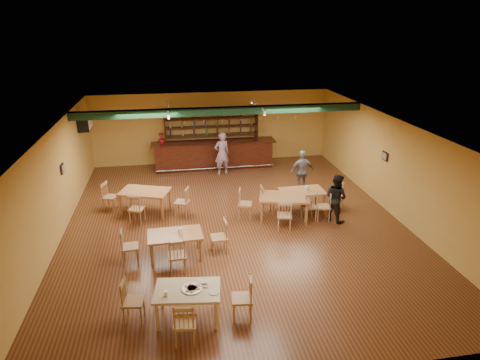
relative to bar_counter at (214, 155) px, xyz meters
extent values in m
plane|color=#502817|center=(0.05, -5.15, -0.56)|extent=(12.00, 12.00, 0.00)
cube|color=#10311B|center=(0.05, -2.35, 2.31)|extent=(10.00, 0.30, 0.25)
cube|color=white|center=(-1.75, -1.75, 2.38)|extent=(0.05, 2.50, 0.05)
cube|color=white|center=(1.45, -1.75, 2.38)|extent=(0.05, 2.50, 0.05)
cube|color=white|center=(-4.75, -0.95, 1.79)|extent=(0.34, 0.70, 0.48)
cube|color=black|center=(-4.92, -4.15, 1.14)|extent=(0.04, 0.34, 0.28)
cube|color=black|center=(5.02, -4.65, 1.14)|extent=(0.04, 0.34, 0.28)
cube|color=#34110A|center=(0.00, 0.00, 0.00)|extent=(5.09, 0.85, 1.13)
cube|color=#34110A|center=(0.00, 0.63, 0.57)|extent=(3.93, 0.40, 2.28)
imported|color=maroon|center=(-2.09, 0.00, 0.80)|extent=(0.33, 0.33, 0.47)
cube|color=#A9703C|center=(-2.63, -3.95, -0.19)|extent=(1.72, 1.36, 0.75)
cube|color=#A9703C|center=(2.31, -4.68, -0.21)|extent=(1.42, 0.87, 0.70)
cube|color=#A9703C|center=(-1.77, -6.83, -0.22)|extent=(1.41, 0.88, 0.69)
cube|color=#A9703C|center=(1.59, -5.13, -0.19)|extent=(1.69, 1.25, 0.76)
cube|color=#CFBA8A|center=(-1.58, -9.25, -0.21)|extent=(1.42, 1.01, 0.71)
cylinder|color=silver|center=(-1.49, -9.25, 0.15)|extent=(0.44, 0.44, 0.01)
cylinder|color=#EAE5C6|center=(-2.00, -9.39, 0.20)|extent=(0.08, 0.08, 0.11)
cube|color=white|center=(-1.25, -9.06, 0.16)|extent=(0.22, 0.17, 0.03)
cube|color=silver|center=(-1.34, -9.20, 0.16)|extent=(0.33, 0.21, 0.00)
cylinder|color=white|center=(-1.06, -9.44, 0.15)|extent=(0.25, 0.25, 0.01)
imported|color=#89479B|center=(0.23, -0.83, 0.29)|extent=(0.72, 0.58, 1.72)
imported|color=black|center=(3.11, -5.48, 0.18)|extent=(0.86, 0.92, 1.50)
imported|color=gray|center=(2.79, -3.13, 0.20)|extent=(0.93, 0.47, 1.53)
camera|label=1|loc=(-1.72, -16.26, 5.19)|focal=30.83mm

